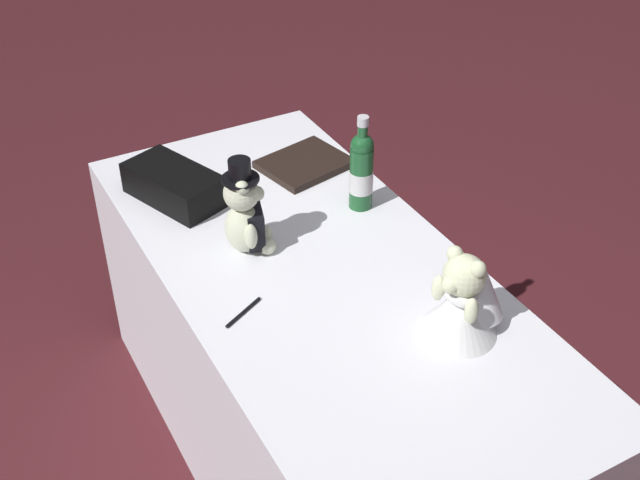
{
  "coord_description": "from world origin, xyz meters",
  "views": [
    {
      "loc": [
        1.48,
        -0.81,
        2.07
      ],
      "look_at": [
        0.0,
        0.0,
        0.85
      ],
      "focal_mm": 46.12,
      "sensor_mm": 36.0,
      "label": 1
    }
  ],
  "objects": [
    {
      "name": "teddy_bear_groom",
      "position": [
        -0.18,
        -0.12,
        0.86
      ],
      "size": [
        0.14,
        0.14,
        0.28
      ],
      "color": "beige",
      "rests_on": "reception_table"
    },
    {
      "name": "ground_plane",
      "position": [
        0.0,
        0.0,
        0.0
      ],
      "size": [
        12.0,
        12.0,
        0.0
      ],
      "primitive_type": "plane",
      "color": "#47191E"
    },
    {
      "name": "guestbook",
      "position": [
        -0.49,
        0.21,
        0.76
      ],
      "size": [
        0.26,
        0.29,
        0.02
      ],
      "primitive_type": "cube",
      "rotation": [
        0.0,
        0.0,
        0.21
      ],
      "color": "black",
      "rests_on": "reception_table"
    },
    {
      "name": "teddy_bear_bride",
      "position": [
        0.36,
        0.19,
        0.84
      ],
      "size": [
        0.19,
        0.24,
        0.23
      ],
      "color": "white",
      "rests_on": "reception_table"
    },
    {
      "name": "signing_pen",
      "position": [
        0.06,
        -0.24,
        0.75
      ],
      "size": [
        0.07,
        0.12,
        0.01
      ],
      "color": "black",
      "rests_on": "reception_table"
    },
    {
      "name": "gift_case_black",
      "position": [
        -0.51,
        -0.21,
        0.8
      ],
      "size": [
        0.33,
        0.25,
        0.1
      ],
      "color": "black",
      "rests_on": "reception_table"
    },
    {
      "name": "reception_table",
      "position": [
        0.0,
        0.0,
        0.37
      ],
      "size": [
        1.67,
        0.76,
        0.75
      ],
      "primitive_type": "cube",
      "color": "white",
      "rests_on": "ground_plane"
    },
    {
      "name": "champagne_bottle",
      "position": [
        -0.21,
        0.25,
        0.87
      ],
      "size": [
        0.07,
        0.07,
        0.29
      ],
      "color": "#1B5329",
      "rests_on": "reception_table"
    }
  ]
}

